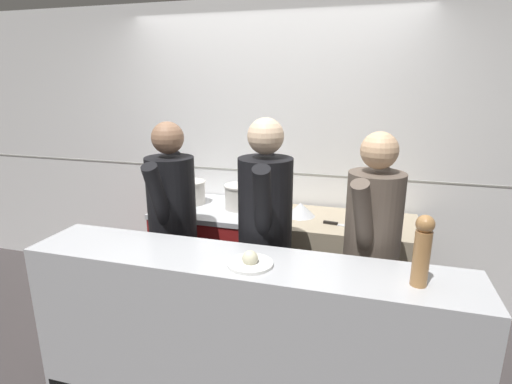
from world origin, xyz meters
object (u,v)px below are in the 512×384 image
(oven_range, at_px, (212,254))
(chefs_knife, at_px, (344,225))
(stock_pot, at_px, (191,192))
(plated_dish_main, at_px, (250,262))
(pepper_mill, at_px, (422,249))
(chef_head_cook, at_px, (173,225))
(sauce_pot, at_px, (240,196))
(chef_line, at_px, (371,250))
(chef_sous, at_px, (265,235))
(mixing_bowl_steel, at_px, (301,209))

(oven_range, distance_m, chefs_knife, 1.22)
(stock_pot, bearing_deg, plated_dish_main, -53.24)
(stock_pot, height_order, pepper_mill, pepper_mill)
(oven_range, height_order, chef_head_cook, chef_head_cook)
(stock_pot, distance_m, sauce_pot, 0.45)
(chefs_knife, bearing_deg, chef_line, -68.89)
(stock_pot, xyz_separation_m, chefs_knife, (1.33, -0.16, -0.12))
(chef_sous, height_order, chef_line, chef_sous)
(stock_pot, relative_size, chef_line, 0.15)
(plated_dish_main, height_order, chef_line, chef_line)
(oven_range, distance_m, chef_line, 1.55)
(chef_line, bearing_deg, chefs_knife, 127.74)
(pepper_mill, bearing_deg, sauce_pot, 137.86)
(mixing_bowl_steel, height_order, pepper_mill, pepper_mill)
(stock_pot, height_order, mixing_bowl_steel, stock_pot)
(mixing_bowl_steel, distance_m, chef_head_cook, 1.03)
(plated_dish_main, xyz_separation_m, pepper_mill, (0.84, 0.02, 0.17))
(mixing_bowl_steel, height_order, plated_dish_main, plated_dish_main)
(chef_head_cook, xyz_separation_m, chef_sous, (0.70, -0.06, 0.03))
(pepper_mill, height_order, chef_line, chef_line)
(chef_sous, bearing_deg, chef_line, -9.06)
(mixing_bowl_steel, relative_size, pepper_mill, 0.67)
(oven_range, xyz_separation_m, plated_dish_main, (0.71, -1.17, 0.56))
(oven_range, xyz_separation_m, chef_head_cook, (-0.05, -0.60, 0.48))
(stock_pot, distance_m, chef_head_cook, 0.66)
(chefs_knife, bearing_deg, stock_pot, 173.18)
(stock_pot, height_order, sauce_pot, sauce_pot)
(pepper_mill, distance_m, chef_line, 0.62)
(stock_pot, bearing_deg, chef_line, -23.87)
(plated_dish_main, bearing_deg, chef_head_cook, 142.72)
(sauce_pot, bearing_deg, plated_dish_main, -69.13)
(chefs_knife, xyz_separation_m, plated_dish_main, (-0.42, -1.06, 0.13))
(stock_pot, distance_m, plated_dish_main, 1.52)
(chefs_knife, bearing_deg, chef_sous, -131.65)
(mixing_bowl_steel, height_order, chef_head_cook, chef_head_cook)
(chef_sous, relative_size, chef_line, 1.04)
(sauce_pot, xyz_separation_m, mixing_bowl_steel, (0.52, 0.01, -0.07))
(chef_sous, bearing_deg, chef_head_cook, 164.60)
(mixing_bowl_steel, bearing_deg, sauce_pot, -179.39)
(sauce_pot, distance_m, chef_line, 1.26)
(chefs_knife, distance_m, pepper_mill, 1.15)
(sauce_pot, xyz_separation_m, plated_dish_main, (0.46, -1.19, 0.01))
(mixing_bowl_steel, relative_size, chef_line, 0.14)
(chef_head_cook, distance_m, chef_line, 1.38)
(stock_pot, xyz_separation_m, sauce_pot, (0.45, -0.02, 0.00))
(mixing_bowl_steel, xyz_separation_m, chef_line, (0.56, -0.66, -0.01))
(mixing_bowl_steel, distance_m, chefs_knife, 0.39)
(chef_line, bearing_deg, chef_head_cook, -165.02)
(oven_range, xyz_separation_m, mixing_bowl_steel, (0.77, 0.03, 0.48))
(chefs_knife, xyz_separation_m, chef_head_cook, (-1.18, -0.48, 0.05))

